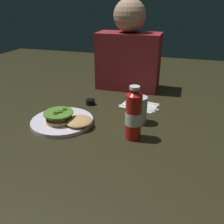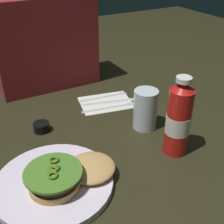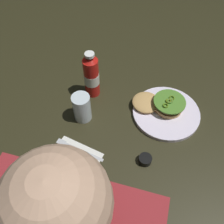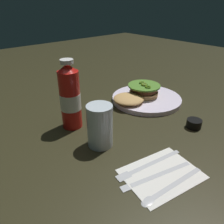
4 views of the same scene
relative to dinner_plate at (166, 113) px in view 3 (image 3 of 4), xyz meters
name	(u,v)px [view 3 (image 3 of 4)]	position (x,y,z in m)	size (l,w,h in m)	color
ground_plane	(125,112)	(0.17, 0.04, -0.01)	(3.00, 3.00, 0.00)	#2A2716
dinner_plate	(166,113)	(0.00, 0.00, 0.00)	(0.28, 0.28, 0.02)	white
burger_sandwich	(160,104)	(0.03, -0.02, 0.03)	(0.22, 0.13, 0.05)	tan
ketchup_bottle	(91,76)	(0.34, -0.03, 0.09)	(0.07, 0.07, 0.22)	red
water_glass	(82,108)	(0.33, 0.11, 0.05)	(0.07, 0.07, 0.13)	silver
condiment_cup	(145,160)	(0.04, 0.24, 0.01)	(0.05, 0.05, 0.03)	black
napkin	(74,159)	(0.30, 0.30, -0.01)	(0.18, 0.14, 0.00)	white
fork_utensil	(76,148)	(0.31, 0.26, 0.00)	(0.20, 0.05, 0.00)	silver
butter_knife	(69,155)	(0.32, 0.30, 0.00)	(0.19, 0.07, 0.00)	silver
spoon_utensil	(61,165)	(0.34, 0.34, 0.00)	(0.19, 0.04, 0.00)	silver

